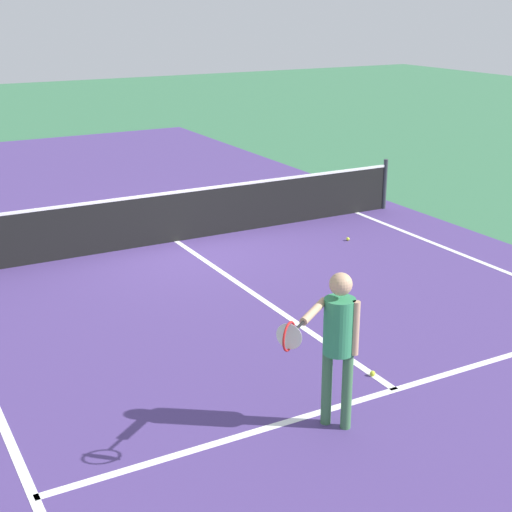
% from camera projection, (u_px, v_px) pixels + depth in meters
% --- Properties ---
extents(ground_plane, '(60.00, 60.00, 0.00)m').
position_uv_depth(ground_plane, '(176.00, 241.00, 13.92)').
color(ground_plane, '#38724C').
extents(court_surface_inbounds, '(10.62, 24.40, 0.00)m').
position_uv_depth(court_surface_inbounds, '(176.00, 241.00, 13.92)').
color(court_surface_inbounds, '#4C387A').
rests_on(court_surface_inbounds, ground_plane).
extents(line_sideline_left, '(0.10, 11.89, 0.01)m').
position_uv_depth(line_sideline_left, '(23.00, 471.00, 7.12)').
color(line_sideline_left, white).
rests_on(line_sideline_left, ground_plane).
extents(line_service_near, '(8.22, 0.10, 0.01)m').
position_uv_depth(line_service_near, '(395.00, 390.00, 8.61)').
color(line_service_near, white).
rests_on(line_service_near, ground_plane).
extents(line_center_service, '(0.10, 6.40, 0.01)m').
position_uv_depth(line_center_service, '(260.00, 298.00, 11.27)').
color(line_center_service, white).
rests_on(line_center_service, ground_plane).
extents(net, '(9.74, 0.09, 1.07)m').
position_uv_depth(net, '(175.00, 216.00, 13.76)').
color(net, '#33383D').
rests_on(net, ground_plane).
extents(player_near, '(1.12, 0.68, 1.71)m').
position_uv_depth(player_near, '(338.00, 334.00, 7.53)').
color(player_near, '#3F7247').
rests_on(player_near, ground_plane).
extents(tennis_ball_mid_court, '(0.07, 0.07, 0.07)m').
position_uv_depth(tennis_ball_mid_court, '(373.00, 373.00, 8.93)').
color(tennis_ball_mid_court, '#CCE033').
rests_on(tennis_ball_mid_court, ground_plane).
extents(tennis_ball_near_net, '(0.07, 0.07, 0.07)m').
position_uv_depth(tennis_ball_near_net, '(348.00, 239.00, 13.95)').
color(tennis_ball_near_net, '#CCE033').
rests_on(tennis_ball_near_net, ground_plane).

